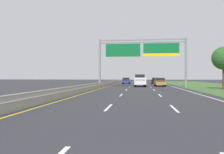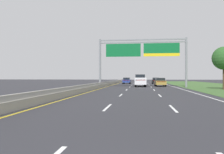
{
  "view_description": "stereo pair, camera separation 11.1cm",
  "coord_description": "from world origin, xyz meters",
  "px_view_note": "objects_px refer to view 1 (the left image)",
  "views": [
    {
      "loc": [
        -0.06,
        -2.6,
        1.76
      ],
      "look_at": [
        -3.45,
        25.34,
        1.75
      ],
      "focal_mm": 36.75,
      "sensor_mm": 36.0,
      "label": 1
    },
    {
      "loc": [
        0.06,
        -2.59,
        1.76
      ],
      "look_at": [
        -3.45,
        25.34,
        1.75
      ],
      "focal_mm": 36.75,
      "sensor_mm": 36.0,
      "label": 2
    }
  ],
  "objects_px": {
    "overhead_sign_gantry": "(142,52)",
    "car_blue_left_lane_sedan": "(126,81)",
    "pickup_truck_white": "(140,81)",
    "car_gold_right_lane_sedan": "(160,82)",
    "car_black_right_lane_sedan": "(155,81)",
    "roadside_tree_mid": "(224,58)",
    "car_navy_centre_lane_sedan": "(140,81)"
  },
  "relations": [
    {
      "from": "car_navy_centre_lane_sedan",
      "to": "car_gold_right_lane_sedan",
      "type": "height_order",
      "value": "same"
    },
    {
      "from": "overhead_sign_gantry",
      "to": "roadside_tree_mid",
      "type": "height_order",
      "value": "overhead_sign_gantry"
    },
    {
      "from": "overhead_sign_gantry",
      "to": "car_black_right_lane_sedan",
      "type": "relative_size",
      "value": 3.42
    },
    {
      "from": "pickup_truck_white",
      "to": "roadside_tree_mid",
      "type": "distance_m",
      "value": 14.72
    },
    {
      "from": "overhead_sign_gantry",
      "to": "car_navy_centre_lane_sedan",
      "type": "bearing_deg",
      "value": 90.58
    },
    {
      "from": "car_gold_right_lane_sedan",
      "to": "roadside_tree_mid",
      "type": "relative_size",
      "value": 0.74
    },
    {
      "from": "roadside_tree_mid",
      "to": "overhead_sign_gantry",
      "type": "bearing_deg",
      "value": 150.33
    },
    {
      "from": "roadside_tree_mid",
      "to": "car_navy_centre_lane_sedan",
      "type": "bearing_deg",
      "value": 115.46
    },
    {
      "from": "car_blue_left_lane_sedan",
      "to": "roadside_tree_mid",
      "type": "relative_size",
      "value": 0.75
    },
    {
      "from": "car_black_right_lane_sedan",
      "to": "car_blue_left_lane_sedan",
      "type": "height_order",
      "value": "same"
    },
    {
      "from": "car_blue_left_lane_sedan",
      "to": "car_gold_right_lane_sedan",
      "type": "bearing_deg",
      "value": -153.11
    },
    {
      "from": "pickup_truck_white",
      "to": "car_gold_right_lane_sedan",
      "type": "xyz_separation_m",
      "value": [
        3.68,
        1.57,
        -0.26
      ]
    },
    {
      "from": "pickup_truck_white",
      "to": "roadside_tree_mid",
      "type": "relative_size",
      "value": 0.91
    },
    {
      "from": "overhead_sign_gantry",
      "to": "car_black_right_lane_sedan",
      "type": "distance_m",
      "value": 20.29
    },
    {
      "from": "roadside_tree_mid",
      "to": "pickup_truck_white",
      "type": "bearing_deg",
      "value": 143.38
    },
    {
      "from": "car_blue_left_lane_sedan",
      "to": "overhead_sign_gantry",
      "type": "bearing_deg",
      "value": -167.1
    },
    {
      "from": "overhead_sign_gantry",
      "to": "car_black_right_lane_sedan",
      "type": "xyz_separation_m",
      "value": [
        3.53,
        19.3,
        -5.19
      ]
    },
    {
      "from": "overhead_sign_gantry",
      "to": "car_blue_left_lane_sedan",
      "type": "relative_size",
      "value": 3.39
    },
    {
      "from": "car_gold_right_lane_sedan",
      "to": "roadside_tree_mid",
      "type": "bearing_deg",
      "value": -143.47
    },
    {
      "from": "pickup_truck_white",
      "to": "car_blue_left_lane_sedan",
      "type": "distance_m",
      "value": 16.95
    },
    {
      "from": "pickup_truck_white",
      "to": "car_navy_centre_lane_sedan",
      "type": "distance_m",
      "value": 15.31
    },
    {
      "from": "overhead_sign_gantry",
      "to": "pickup_truck_white",
      "type": "distance_m",
      "value": 5.41
    },
    {
      "from": "car_black_right_lane_sedan",
      "to": "car_navy_centre_lane_sedan",
      "type": "bearing_deg",
      "value": 115.8
    },
    {
      "from": "pickup_truck_white",
      "to": "car_black_right_lane_sedan",
      "type": "relative_size",
      "value": 1.24
    },
    {
      "from": "overhead_sign_gantry",
      "to": "car_black_right_lane_sedan",
      "type": "height_order",
      "value": "overhead_sign_gantry"
    },
    {
      "from": "overhead_sign_gantry",
      "to": "car_black_right_lane_sedan",
      "type": "bearing_deg",
      "value": 79.62
    },
    {
      "from": "overhead_sign_gantry",
      "to": "car_gold_right_lane_sedan",
      "type": "height_order",
      "value": "overhead_sign_gantry"
    },
    {
      "from": "car_black_right_lane_sedan",
      "to": "roadside_tree_mid",
      "type": "relative_size",
      "value": 0.74
    },
    {
      "from": "overhead_sign_gantry",
      "to": "car_blue_left_lane_sedan",
      "type": "xyz_separation_m",
      "value": [
        -3.78,
        18.79,
        -5.19
      ]
    },
    {
      "from": "car_gold_right_lane_sedan",
      "to": "roadside_tree_mid",
      "type": "distance_m",
      "value": 13.29
    },
    {
      "from": "roadside_tree_mid",
      "to": "car_blue_left_lane_sedan",
      "type": "bearing_deg",
      "value": 120.75
    },
    {
      "from": "pickup_truck_white",
      "to": "car_black_right_lane_sedan",
      "type": "bearing_deg",
      "value": -14.17
    }
  ]
}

